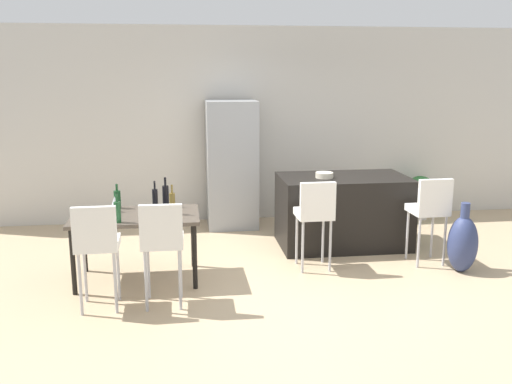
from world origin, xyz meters
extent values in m
plane|color=tan|center=(0.00, 0.00, 0.00)|extent=(10.00, 10.00, 0.00)
cube|color=beige|center=(0.00, 2.69, 1.45)|extent=(10.00, 0.12, 2.90)
cube|color=black|center=(0.75, 1.10, 0.46)|extent=(1.65, 0.95, 0.92)
cube|color=white|center=(0.17, 0.30, 0.65)|extent=(0.40, 0.40, 0.08)
cube|color=white|center=(0.17, 0.13, 0.87)|extent=(0.40, 0.06, 0.36)
cylinder|color=#B2B2B7|center=(0.01, 0.46, 0.30)|extent=(0.03, 0.03, 0.61)
cylinder|color=#B2B2B7|center=(0.33, 0.46, 0.30)|extent=(0.03, 0.03, 0.61)
cylinder|color=#B2B2B7|center=(0.01, 0.14, 0.30)|extent=(0.03, 0.03, 0.61)
cylinder|color=#B2B2B7|center=(0.33, 0.14, 0.30)|extent=(0.03, 0.03, 0.61)
cube|color=white|center=(1.55, 0.30, 0.65)|extent=(0.41, 0.41, 0.08)
cube|color=white|center=(1.55, 0.13, 0.87)|extent=(0.40, 0.07, 0.36)
cylinder|color=#B2B2B7|center=(1.38, 0.46, 0.30)|extent=(0.03, 0.03, 0.61)
cylinder|color=#B2B2B7|center=(1.70, 0.46, 0.30)|extent=(0.03, 0.03, 0.61)
cylinder|color=#B2B2B7|center=(1.39, 0.14, 0.30)|extent=(0.03, 0.03, 0.61)
cylinder|color=#B2B2B7|center=(1.71, 0.14, 0.30)|extent=(0.03, 0.03, 0.61)
cube|color=#4C4238|center=(-1.83, 0.18, 0.72)|extent=(1.35, 0.81, 0.04)
cylinder|color=black|center=(-2.44, 0.52, 0.35)|extent=(0.05, 0.05, 0.70)
cylinder|color=black|center=(-1.21, 0.52, 0.35)|extent=(0.05, 0.05, 0.70)
cylinder|color=black|center=(-2.44, -0.16, 0.35)|extent=(0.05, 0.05, 0.70)
cylinder|color=black|center=(-1.21, -0.16, 0.35)|extent=(0.05, 0.05, 0.70)
cube|color=white|center=(-2.13, -0.52, 0.65)|extent=(0.41, 0.41, 0.08)
cube|color=white|center=(-2.13, -0.69, 0.87)|extent=(0.40, 0.07, 0.36)
cylinder|color=#B2B2B7|center=(-2.29, -0.37, 0.30)|extent=(0.03, 0.03, 0.61)
cylinder|color=#B2B2B7|center=(-1.97, -0.36, 0.30)|extent=(0.03, 0.03, 0.61)
cylinder|color=#B2B2B7|center=(-2.29, -0.69, 0.30)|extent=(0.03, 0.03, 0.61)
cylinder|color=#B2B2B7|center=(-1.97, -0.68, 0.30)|extent=(0.03, 0.03, 0.61)
cube|color=white|center=(-1.52, -0.52, 0.65)|extent=(0.41, 0.41, 0.08)
cube|color=white|center=(-1.52, -0.69, 0.87)|extent=(0.40, 0.07, 0.36)
cylinder|color=#B2B2B7|center=(-1.68, -0.36, 0.30)|extent=(0.03, 0.03, 0.61)
cylinder|color=#B2B2B7|center=(-1.36, -0.37, 0.30)|extent=(0.03, 0.03, 0.61)
cylinder|color=#B2B2B7|center=(-1.68, -0.68, 0.30)|extent=(0.03, 0.03, 0.61)
cylinder|color=#B2B2B7|center=(-1.36, -0.69, 0.30)|extent=(0.03, 0.03, 0.61)
cylinder|color=black|center=(-1.62, 0.40, 0.85)|extent=(0.06, 0.06, 0.23)
cylinder|color=black|center=(-1.62, 0.40, 1.01)|extent=(0.02, 0.02, 0.09)
cylinder|color=#194723|center=(-2.04, 0.50, 0.84)|extent=(0.08, 0.08, 0.20)
cylinder|color=#194723|center=(-2.04, 0.50, 0.98)|extent=(0.03, 0.03, 0.08)
cylinder|color=#194723|center=(-1.98, -0.12, 0.85)|extent=(0.07, 0.07, 0.22)
cylinder|color=#194723|center=(-1.98, -0.12, 0.99)|extent=(0.02, 0.02, 0.07)
cylinder|color=brown|center=(-1.43, 0.15, 0.86)|extent=(0.06, 0.06, 0.23)
cylinder|color=brown|center=(-1.43, 0.15, 1.02)|extent=(0.02, 0.02, 0.09)
cylinder|color=black|center=(-1.51, 0.50, 0.86)|extent=(0.07, 0.07, 0.24)
cylinder|color=black|center=(-1.51, 0.50, 1.03)|extent=(0.03, 0.03, 0.10)
cylinder|color=silver|center=(-2.05, 0.33, 0.74)|extent=(0.06, 0.06, 0.00)
cylinder|color=silver|center=(-2.05, 0.33, 0.78)|extent=(0.01, 0.01, 0.08)
cone|color=silver|center=(-2.05, 0.33, 0.87)|extent=(0.07, 0.07, 0.09)
cube|color=#939699|center=(-0.59, 2.25, 0.92)|extent=(0.72, 0.68, 1.84)
cylinder|color=beige|center=(0.48, 1.05, 0.96)|extent=(0.22, 0.22, 0.07)
ellipsoid|color=navy|center=(1.83, -0.05, 0.32)|extent=(0.34, 0.34, 0.65)
cylinder|color=navy|center=(1.83, -0.05, 0.72)|extent=(0.10, 0.10, 0.18)
cylinder|color=beige|center=(2.32, 2.24, 0.11)|extent=(0.24, 0.24, 0.22)
sphere|color=#2D6B33|center=(2.32, 2.24, 0.43)|extent=(0.48, 0.48, 0.48)
camera|label=1|loc=(-1.32, -5.78, 2.26)|focal=39.31mm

